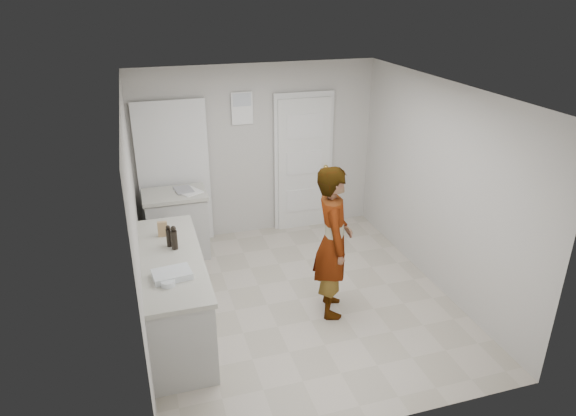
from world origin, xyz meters
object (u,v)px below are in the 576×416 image
object	(u,v)px
oil_cruet_b	(169,236)
egg_bowl	(168,283)
oil_cruet_a	(174,238)
person	(333,242)
spice_jar	(173,237)
cake_mix_box	(163,229)
baking_dish	(172,275)

from	to	relation	value
oil_cruet_b	egg_bowl	xyz separation A→B (m)	(-0.08, -0.78, -0.09)
oil_cruet_a	oil_cruet_b	size ratio (longest dim) A/B	1.09
person	egg_bowl	size ratio (longest dim) A/B	13.36
spice_jar	oil_cruet_b	xyz separation A→B (m)	(-0.05, -0.13, 0.08)
person	cake_mix_box	size ratio (longest dim) A/B	10.26
oil_cruet_b	spice_jar	bearing A→B (deg)	67.97
oil_cruet_a	egg_bowl	xyz separation A→B (m)	(-0.13, -0.70, -0.10)
baking_dish	spice_jar	bearing A→B (deg)	83.60
oil_cruet_a	cake_mix_box	bearing A→B (deg)	105.80
oil_cruet_b	baking_dish	distance (m)	0.65
spice_jar	oil_cruet_a	xyz separation A→B (m)	(-0.00, -0.21, 0.09)
oil_cruet_b	baking_dish	bearing A→B (deg)	-92.96
cake_mix_box	spice_jar	distance (m)	0.17
person	cake_mix_box	distance (m)	1.88
person	spice_jar	size ratio (longest dim) A/B	23.66
egg_bowl	cake_mix_box	bearing A→B (deg)	88.13
oil_cruet_b	egg_bowl	distance (m)	0.79
cake_mix_box	egg_bowl	bearing A→B (deg)	-88.45
oil_cruet_a	oil_cruet_b	distance (m)	0.09
spice_jar	baking_dish	xyz separation A→B (m)	(-0.09, -0.78, -0.01)
cake_mix_box	spice_jar	bearing A→B (deg)	-48.41
cake_mix_box	spice_jar	xyz separation A→B (m)	(0.10, -0.13, -0.05)
person	oil_cruet_b	xyz separation A→B (m)	(-1.73, 0.33, 0.16)
person	spice_jar	xyz separation A→B (m)	(-1.67, 0.46, 0.08)
spice_jar	oil_cruet_a	world-z (taller)	oil_cruet_a
cake_mix_box	oil_cruet_a	distance (m)	0.36
oil_cruet_b	baking_dish	size ratio (longest dim) A/B	0.64
person	oil_cruet_b	world-z (taller)	person
spice_jar	person	bearing A→B (deg)	-15.52
oil_cruet_a	baking_dish	xyz separation A→B (m)	(-0.08, -0.57, -0.10)
person	baking_dish	xyz separation A→B (m)	(-1.76, -0.32, 0.08)
spice_jar	oil_cruet_b	bearing A→B (deg)	-112.03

